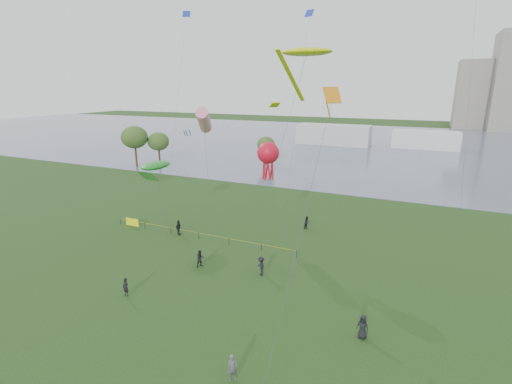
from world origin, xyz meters
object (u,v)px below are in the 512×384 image
at_px(kite_stingray, 306,53).
at_px(kite_octopus, 268,153).
at_px(kite_flyer, 233,368).
at_px(fence, 157,227).

height_order(kite_stingray, kite_octopus, kite_stingray).
bearing_deg(kite_stingray, kite_flyer, -83.39).
xyz_separation_m(fence, kite_stingray, (17.95, 1.50, 19.71)).
distance_m(fence, kite_stingray, 26.70).
height_order(fence, kite_octopus, kite_octopus).
xyz_separation_m(fence, kite_flyer, (19.88, -17.68, 0.33)).
bearing_deg(kite_flyer, fence, 100.04).
bearing_deg(kite_stingray, fence, -174.37).
distance_m(kite_flyer, kite_octopus, 22.38).
bearing_deg(kite_flyer, kite_stingray, 57.43).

